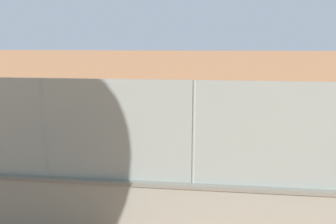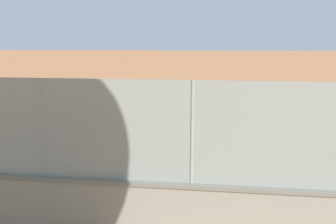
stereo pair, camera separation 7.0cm
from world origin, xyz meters
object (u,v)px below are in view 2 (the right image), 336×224
Objects in this scene: player_foreground_swinging at (208,102)px; sports_ball at (208,103)px; player_at_service_line at (114,103)px; player_crossing_court at (214,94)px.

player_foreground_swinging is 17.72× the size of sports_ball.
player_at_service_line reaches higher than player_foreground_swinging.
player_crossing_court is (-5.51, -3.83, -0.05)m from player_at_service_line.
player_foreground_swinging is at bearing -171.70° from player_at_service_line.
sports_ball is (-0.01, 1.26, 0.20)m from player_foreground_swinging.
player_foreground_swinging is 1.02× the size of player_crossing_court.
player_crossing_court is 4.38m from sports_ball.
sports_ball is (-5.02, 0.52, 0.17)m from player_at_service_line.
player_at_service_line reaches higher than player_crossing_court.
player_at_service_line is at bearing 34.80° from player_crossing_court.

